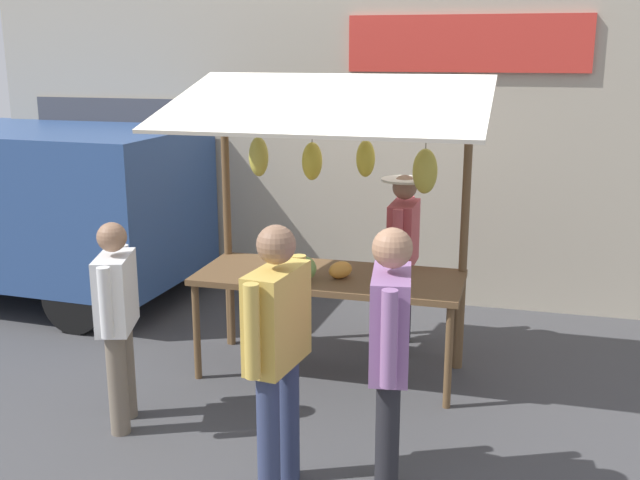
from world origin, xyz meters
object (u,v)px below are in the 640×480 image
market_stall (330,194)px  vendor_with_sunhat (403,248)px  shopper_in_striped_shirt (117,313)px  shopper_with_shopping_bag (390,346)px  shopper_in_grey_tee (277,341)px

market_stall → vendor_with_sunhat: 1.06m
vendor_with_sunhat → shopper_in_striped_shirt: bearing=-39.4°
vendor_with_sunhat → shopper_with_shopping_bag: shopper_with_shopping_bag is taller
shopper_in_striped_shirt → vendor_with_sunhat: bearing=-57.6°
market_stall → shopper_in_grey_tee: market_stall is taller
market_stall → shopper_with_shopping_bag: 2.00m
shopper_in_striped_shirt → shopper_in_grey_tee: 1.47m
vendor_with_sunhat → shopper_in_grey_tee: (0.36, 2.54, 0.05)m
market_stall → shopper_with_shopping_bag: (-0.81, 1.75, -0.54)m
market_stall → vendor_with_sunhat: size_ratio=1.54×
shopper_in_striped_shirt → shopper_with_shopping_bag: size_ratio=0.89×
shopper_with_shopping_bag → shopper_in_grey_tee: bearing=88.4°
shopper_in_striped_shirt → shopper_in_grey_tee: shopper_in_grey_tee is taller
market_stall → vendor_with_sunhat: (-0.50, -0.72, -0.60)m
shopper_in_grey_tee → shopper_with_shopping_bag: bearing=-75.6°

